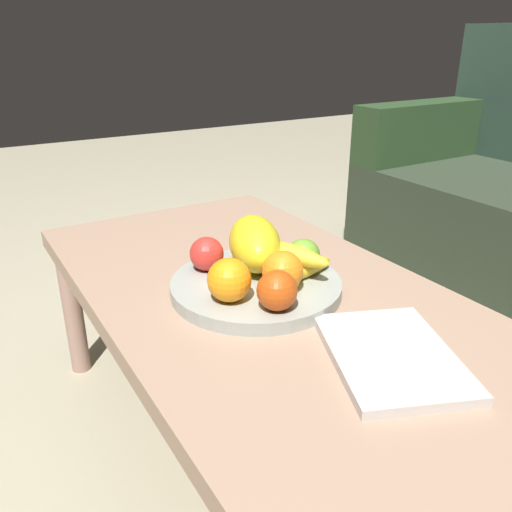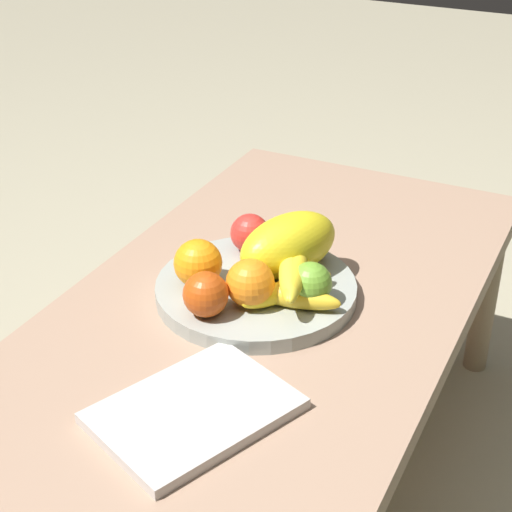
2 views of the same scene
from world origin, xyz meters
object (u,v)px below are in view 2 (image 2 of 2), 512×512
Objects in this scene: fruit_bowl at (256,290)px; orange_left at (248,282)px; banana_bunch at (291,285)px; melon_large_front at (289,245)px; magazine at (194,411)px; apple_front at (250,233)px; apple_left at (206,294)px; orange_front at (198,263)px; apple_right at (311,282)px; coffee_table at (263,325)px.

fruit_bowl is 4.31× the size of orange_left.
banana_bunch reaches higher than fruit_bowl.
melon_large_front reaches higher than magazine.
fruit_bowl is 4.83× the size of apple_front.
apple_left is at bearing -48.08° from banana_bunch.
orange_front is at bearing -82.68° from banana_bunch.
apple_front is at bearing -141.13° from magazine.
banana_bunch is (0.08, 0.04, -0.02)m from melon_large_front.
apple_left reaches higher than apple_front.
orange_left is at bearing -147.59° from magazine.
apple_right is at bearing 129.10° from apple_left.
fruit_bowl is at bearing 31.61° from apple_front.
coffee_table is 3.59× the size of fruit_bowl.
orange_front is at bearing -99.37° from orange_left.
banana_bunch is (0.02, 0.07, 0.04)m from fruit_bowl.
coffee_table is 15.45× the size of orange_left.
apple_left is at bearing 7.94° from apple_front.
fruit_bowl is 0.11m from orange_front.
fruit_bowl is at bearing -146.57° from magazine.
melon_large_front is 0.09m from banana_bunch.
apple_right is 0.03m from banana_bunch.
orange_left reaches higher than banana_bunch.
orange_front is 0.48× the size of banana_bunch.
fruit_bowl is 0.09m from melon_large_front.
fruit_bowl is (-0.01, -0.02, 0.06)m from coffee_table.
apple_right is (-0.00, 0.08, 0.10)m from coffee_table.
orange_front is 0.30m from magazine.
magazine is (0.36, 0.03, -0.07)m from melon_large_front.
apple_front is at bearing 169.98° from orange_front.
fruit_bowl is at bearing -124.31° from coffee_table.
coffee_table is 0.29m from magazine.
banana_bunch is at bearing -160.35° from magazine.
apple_front is 0.42× the size of banana_bunch.
orange_front is (0.04, -0.08, 0.05)m from fruit_bowl.
melon_large_front reaches higher than banana_bunch.
orange_left reaches higher than apple_front.
melon_large_front is at bearing 151.06° from fruit_bowl.
coffee_table is 6.21× the size of melon_large_front.
magazine is at bearing 28.22° from orange_front.
magazine is (0.39, 0.11, -0.05)m from apple_front.
orange_front is 1.12× the size of apple_left.
apple_left is (0.05, -0.04, -0.00)m from orange_left.
orange_left is at bearing 25.49° from apple_front.
orange_front is at bearing -142.92° from apple_left.
magazine is at bearing 9.65° from orange_left.
orange_left is (0.06, 0.02, 0.05)m from fruit_bowl.
fruit_bowl reaches higher than coffee_table.
orange_left is 1.12× the size of apple_front.
melon_large_front is 0.10m from apple_front.
orange_front is (0.03, -0.10, 0.11)m from coffee_table.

